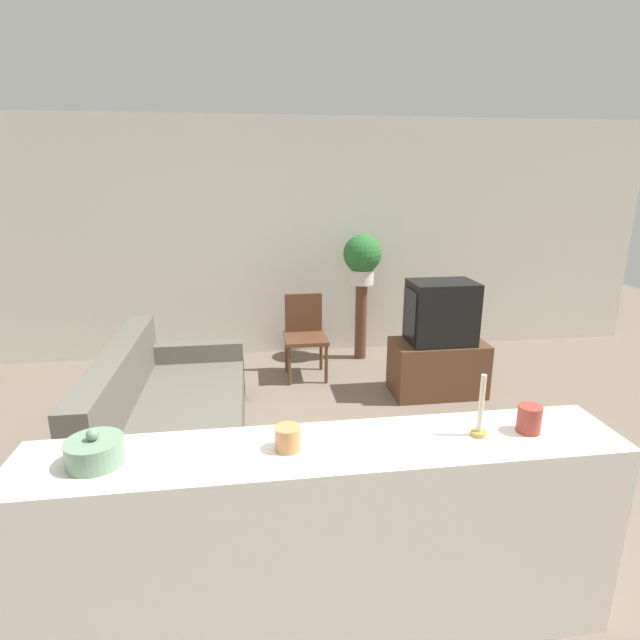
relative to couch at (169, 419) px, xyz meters
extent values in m
plane|color=#756656|center=(0.95, -1.20, -0.28)|extent=(14.00, 14.00, 0.00)
cube|color=silver|center=(0.95, 2.23, 1.07)|extent=(9.00, 0.06, 2.70)
cube|color=#605B51|center=(0.06, 0.00, -0.08)|extent=(0.99, 1.98, 0.41)
cube|color=#605B51|center=(-0.34, 0.00, 0.34)|extent=(0.20, 1.98, 0.43)
cube|color=#605B51|center=(0.06, -0.91, 0.01)|extent=(0.99, 0.16, 0.58)
cube|color=#605B51|center=(0.06, 0.91, 0.01)|extent=(0.99, 0.16, 0.58)
cube|color=brown|center=(2.42, 0.77, -0.02)|extent=(0.89, 0.49, 0.53)
cube|color=black|center=(2.42, 0.77, 0.54)|extent=(0.60, 0.43, 0.59)
cube|color=black|center=(2.12, 0.77, 0.54)|extent=(0.02, 0.36, 0.46)
cube|color=brown|center=(1.20, 1.35, 0.15)|extent=(0.44, 0.44, 0.04)
cube|color=brown|center=(1.20, 1.56, 0.38)|extent=(0.40, 0.04, 0.42)
cylinder|color=brown|center=(1.01, 1.16, -0.08)|extent=(0.04, 0.04, 0.41)
cylinder|color=brown|center=(1.39, 1.16, -0.08)|extent=(0.04, 0.04, 0.41)
cylinder|color=brown|center=(1.01, 1.54, -0.08)|extent=(0.04, 0.04, 0.41)
cylinder|color=brown|center=(1.39, 1.54, -0.08)|extent=(0.04, 0.04, 0.41)
cylinder|color=brown|center=(1.89, 1.86, 0.16)|extent=(0.13, 0.13, 0.88)
cylinder|color=white|center=(1.89, 1.86, 0.68)|extent=(0.26, 0.26, 0.16)
sphere|color=#2D7033|center=(1.89, 1.86, 0.95)|extent=(0.43, 0.43, 0.43)
cube|color=white|center=(0.95, -1.70, 0.20)|extent=(2.60, 0.44, 0.96)
cylinder|color=gray|center=(0.02, -1.70, 0.73)|extent=(0.22, 0.22, 0.10)
sphere|color=gray|center=(0.02, -1.70, 0.81)|extent=(0.05, 0.05, 0.05)
cylinder|color=#C6844C|center=(0.79, -1.70, 0.73)|extent=(0.11, 0.11, 0.10)
cylinder|color=#B7933D|center=(1.63, -1.70, 0.69)|extent=(0.07, 0.07, 0.02)
cylinder|color=beige|center=(1.63, -1.70, 0.83)|extent=(0.02, 0.02, 0.27)
cylinder|color=#99382D|center=(1.86, -1.70, 0.74)|extent=(0.10, 0.10, 0.12)
camera|label=1|loc=(0.66, -3.56, 1.78)|focal=28.00mm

